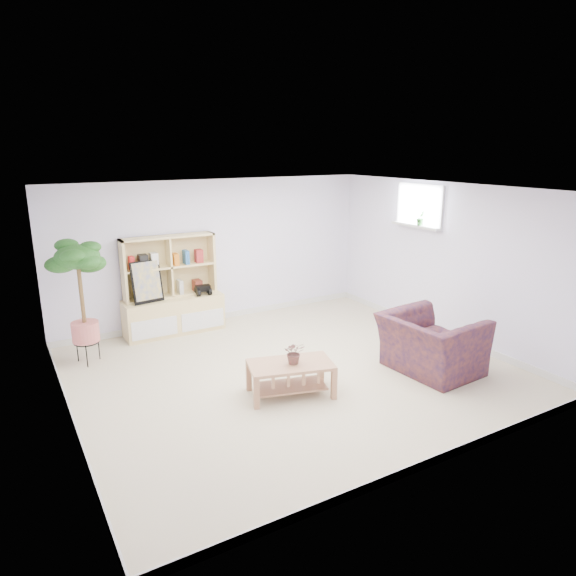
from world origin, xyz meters
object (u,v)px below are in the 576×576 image
storage_unit (172,286)px  armchair (431,340)px  coffee_table (291,379)px  floor_tree (82,303)px

storage_unit → armchair: 4.03m
coffee_table → armchair: armchair is taller
coffee_table → armchair: 1.99m
storage_unit → floor_tree: size_ratio=0.90×
storage_unit → floor_tree: floor_tree is taller
coffee_table → floor_tree: size_ratio=0.58×
floor_tree → armchair: bearing=-33.6°
floor_tree → storage_unit: bearing=21.9°
storage_unit → armchair: storage_unit is taller
storage_unit → floor_tree: bearing=-158.1°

